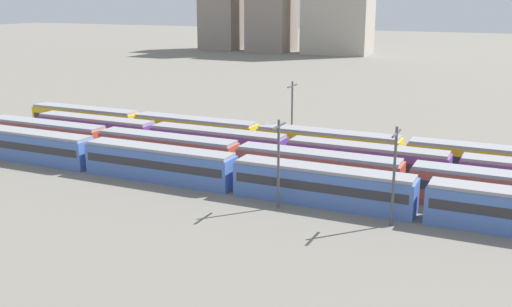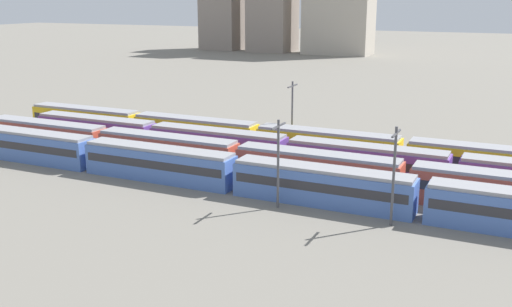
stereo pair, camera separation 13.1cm
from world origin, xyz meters
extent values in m
plane|color=slate|center=(0.00, 7.80, 0.00)|extent=(600.00, 600.00, 0.00)
cube|color=#4C70BC|center=(1.17, 0.00, 1.70)|extent=(18.00, 3.00, 3.40)
cube|color=#2D2D33|center=(1.17, 0.00, 2.11)|extent=(17.20, 3.06, 0.90)
cube|color=#939399|center=(1.17, 0.00, 3.57)|extent=(17.60, 2.70, 0.35)
cube|color=#4C70BC|center=(20.07, 0.00, 1.70)|extent=(18.00, 3.00, 3.40)
cube|color=#2D2D33|center=(20.07, 0.00, 2.11)|extent=(17.20, 3.06, 0.90)
cube|color=#939399|center=(20.07, 0.00, 3.57)|extent=(17.60, 2.70, 0.35)
cube|color=#4C70BC|center=(38.97, 0.00, 1.70)|extent=(18.00, 3.00, 3.40)
cube|color=#2D2D33|center=(38.97, 0.00, 2.11)|extent=(17.20, 3.06, 0.90)
cube|color=#939399|center=(38.97, 0.00, 3.57)|extent=(17.60, 2.70, 0.35)
cube|color=#BC4C38|center=(-1.16, 5.20, 1.70)|extent=(18.00, 3.00, 3.40)
cube|color=#2D2D33|center=(-1.16, 5.20, 2.11)|extent=(17.20, 3.06, 0.90)
cube|color=#939399|center=(-1.16, 5.20, 3.57)|extent=(17.60, 2.70, 0.35)
cube|color=#BC4C38|center=(17.74, 5.20, 1.70)|extent=(18.00, 3.00, 3.40)
cube|color=#2D2D33|center=(17.74, 5.20, 2.11)|extent=(17.20, 3.06, 0.90)
cube|color=#939399|center=(17.74, 5.20, 3.57)|extent=(17.60, 2.70, 0.35)
cube|color=#BC4C38|center=(36.64, 5.20, 1.70)|extent=(18.00, 3.00, 3.40)
cube|color=#2D2D33|center=(36.64, 5.20, 2.11)|extent=(17.20, 3.06, 0.90)
cube|color=#939399|center=(36.64, 5.20, 3.57)|extent=(17.60, 2.70, 0.35)
cube|color=#BC4C38|center=(55.54, 5.20, 1.70)|extent=(18.00, 3.00, 3.40)
cube|color=#2D2D33|center=(55.54, 5.20, 2.11)|extent=(17.20, 3.06, 0.90)
cube|color=#939399|center=(55.54, 5.20, 3.57)|extent=(17.60, 2.70, 0.35)
cube|color=#6B429E|center=(2.80, 10.40, 1.70)|extent=(18.00, 3.00, 3.40)
cube|color=#2D2D33|center=(2.80, 10.40, 2.11)|extent=(17.20, 3.06, 0.90)
cube|color=#939399|center=(2.80, 10.40, 3.57)|extent=(17.60, 2.70, 0.35)
cube|color=#6B429E|center=(21.70, 10.40, 1.70)|extent=(18.00, 3.00, 3.40)
cube|color=#2D2D33|center=(21.70, 10.40, 2.11)|extent=(17.20, 3.06, 0.90)
cube|color=#939399|center=(21.70, 10.40, 3.57)|extent=(17.60, 2.70, 0.35)
cube|color=#6B429E|center=(40.60, 10.40, 1.70)|extent=(18.00, 3.00, 3.40)
cube|color=#2D2D33|center=(40.60, 10.40, 2.11)|extent=(17.20, 3.06, 0.90)
cube|color=#939399|center=(40.60, 10.40, 3.57)|extent=(17.60, 2.70, 0.35)
cube|color=yellow|center=(-3.47, 15.60, 1.70)|extent=(18.00, 3.00, 3.40)
cube|color=#2D2D33|center=(-3.47, 15.60, 2.11)|extent=(17.20, 3.06, 0.90)
cube|color=#939399|center=(-3.47, 15.60, 3.57)|extent=(17.60, 2.70, 0.35)
cube|color=yellow|center=(15.43, 15.60, 1.70)|extent=(18.00, 3.00, 3.40)
cube|color=#2D2D33|center=(15.43, 15.60, 2.11)|extent=(17.20, 3.06, 0.90)
cube|color=#939399|center=(15.43, 15.60, 3.57)|extent=(17.60, 2.70, 0.35)
cube|color=yellow|center=(34.33, 15.60, 1.70)|extent=(18.00, 3.00, 3.40)
cube|color=#2D2D33|center=(34.33, 15.60, 2.11)|extent=(17.20, 3.06, 0.90)
cube|color=#939399|center=(34.33, 15.60, 3.57)|extent=(17.60, 2.70, 0.35)
cube|color=yellow|center=(53.23, 15.60, 1.70)|extent=(18.00, 3.00, 3.40)
cube|color=#2D2D33|center=(53.23, 15.60, 2.11)|extent=(17.20, 3.06, 0.90)
cube|color=#939399|center=(53.23, 15.60, 3.57)|extent=(17.60, 2.70, 0.35)
cylinder|color=#4C4C51|center=(35.48, -2.80, 4.31)|extent=(0.24, 0.24, 8.63)
cube|color=#47474C|center=(35.48, -2.80, 8.03)|extent=(0.16, 3.20, 0.16)
cylinder|color=#4C4C51|center=(28.41, 18.66, 4.55)|extent=(0.24, 0.24, 9.09)
cube|color=#47474C|center=(28.41, 18.66, 8.49)|extent=(0.16, 3.20, 0.16)
cylinder|color=#4C4C51|center=(46.37, -2.82, 4.49)|extent=(0.24, 0.24, 8.98)
cube|color=#47474C|center=(46.37, -2.82, 8.38)|extent=(0.16, 3.20, 0.16)
cube|color=gray|center=(-52.85, 151.76, 14.14)|extent=(14.31, 12.26, 28.29)
camera|label=1|loc=(56.19, -52.63, 19.65)|focal=41.68mm
camera|label=2|loc=(56.31, -52.58, 19.65)|focal=41.68mm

